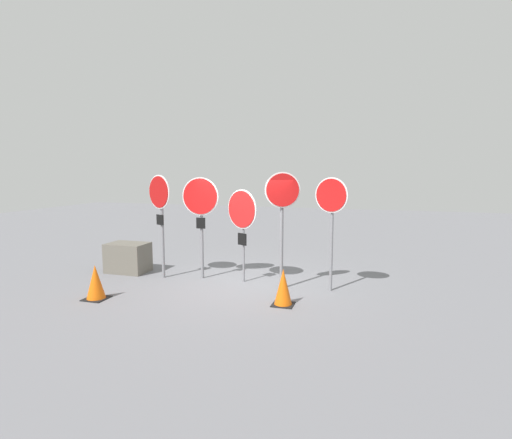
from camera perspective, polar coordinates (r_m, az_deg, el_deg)
name	(u,v)px	position (r m, az deg, el deg)	size (l,w,h in m)	color
ground_plane	(242,284)	(9.71, -2.08, -9.19)	(40.00, 40.00, 0.00)	slate
stop_sign_0	(160,204)	(10.20, -13.54, 2.11)	(0.77, 0.39, 2.60)	slate
stop_sign_1	(201,206)	(9.94, -7.92, 1.94)	(0.94, 0.15, 2.55)	slate
stop_sign_2	(242,214)	(9.56, -2.02, 0.76)	(0.86, 0.45, 2.26)	slate
stop_sign_3	(282,206)	(8.96, 3.77, 1.99)	(0.74, 0.35, 2.68)	slate
stop_sign_4	(331,207)	(8.96, 10.72, 1.70)	(0.74, 0.30, 2.56)	slate
traffic_cone_0	(96,282)	(9.17, -21.95, -8.31)	(0.47, 0.47, 0.74)	black
traffic_cone_1	(283,287)	(8.18, 3.90, -9.62)	(0.43, 0.43, 0.75)	black
storage_crate	(128,258)	(11.27, -17.82, -5.20)	(1.06, 0.73, 0.78)	#605B51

